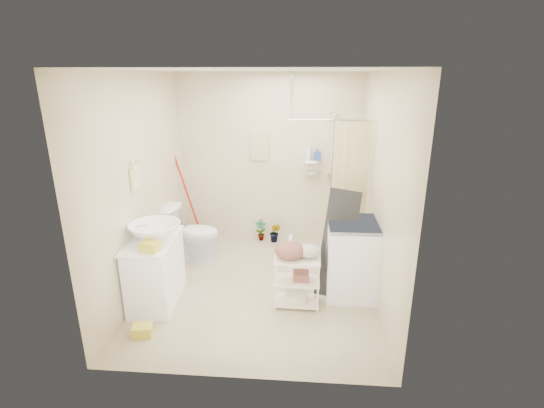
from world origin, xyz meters
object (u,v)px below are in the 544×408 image
at_px(vanity, 156,271).
at_px(toilet, 192,233).
at_px(laundry_rack, 297,277).
at_px(washing_machine, 353,258).

bearing_deg(vanity, toilet, 80.93).
relative_size(vanity, laundry_rack, 1.25).
bearing_deg(washing_machine, laundry_rack, -154.50).
height_order(washing_machine, laundry_rack, washing_machine).
relative_size(vanity, toilet, 1.11).
relative_size(vanity, washing_machine, 0.97).
xyz_separation_m(washing_machine, laundry_rack, (-0.66, -0.33, -0.10)).
distance_m(vanity, washing_machine, 2.33).
xyz_separation_m(vanity, washing_machine, (2.30, 0.37, 0.07)).
bearing_deg(toilet, vanity, 179.75).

